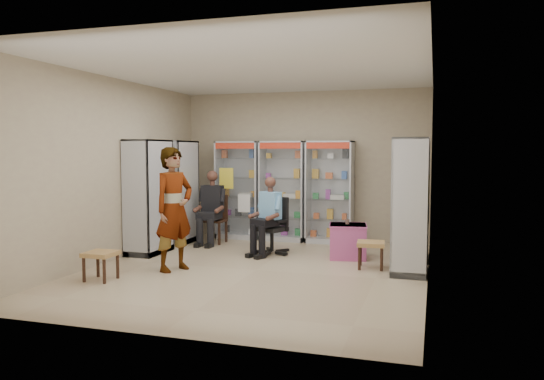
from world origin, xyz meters
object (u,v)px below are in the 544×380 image
(cabinet_left_near, at_px, (149,197))
(office_chair, at_px, (272,226))
(pink_trunk, at_px, (348,241))
(woven_stool_a, at_px, (371,255))
(cabinet_right_near, at_px, (410,206))
(wooden_chair, at_px, (214,219))
(standing_man, at_px, (174,209))
(cabinet_left_far, at_px, (178,192))
(cabinet_back_left, at_px, (239,190))
(cabinet_back_mid, at_px, (283,191))
(cabinet_right_far, at_px, (413,199))
(woven_stool_b, at_px, (101,266))
(seated_shopkeeper, at_px, (271,218))
(cabinet_back_right, at_px, (330,192))

(cabinet_left_near, bearing_deg, office_chair, 105.17)
(pink_trunk, relative_size, woven_stool_a, 1.44)
(cabinet_right_near, relative_size, wooden_chair, 2.13)
(standing_man, bearing_deg, cabinet_left_far, 48.73)
(cabinet_left_far, height_order, woven_stool_a, cabinet_left_far)
(cabinet_back_left, relative_size, wooden_chair, 2.13)
(cabinet_left_near, distance_m, office_chair, 2.22)
(wooden_chair, bearing_deg, office_chair, -27.47)
(office_chair, bearing_deg, cabinet_back_mid, 122.18)
(cabinet_right_far, distance_m, cabinet_left_far, 4.46)
(cabinet_left_far, bearing_deg, cabinet_left_near, -0.00)
(cabinet_right_near, height_order, wooden_chair, cabinet_right_near)
(wooden_chair, distance_m, standing_man, 2.45)
(cabinet_back_mid, bearing_deg, wooden_chair, -148.69)
(standing_man, bearing_deg, office_chair, -9.37)
(cabinet_left_near, xyz_separation_m, woven_stool_a, (3.88, -0.06, -0.79))
(cabinet_right_near, relative_size, woven_stool_a, 4.84)
(office_chair, height_order, woven_stool_b, office_chair)
(cabinet_back_left, xyz_separation_m, cabinet_back_mid, (0.95, 0.00, 0.00))
(pink_trunk, xyz_separation_m, standing_man, (-2.36, -1.68, 0.65))
(cabinet_back_left, distance_m, cabinet_right_near, 4.18)
(seated_shopkeeper, bearing_deg, woven_stool_a, 6.06)
(cabinet_back_right, bearing_deg, cabinet_right_near, -53.84)
(cabinet_back_mid, bearing_deg, pink_trunk, -42.73)
(cabinet_right_far, xyz_separation_m, office_chair, (-2.37, -0.33, -0.50))
(cabinet_back_right, relative_size, wooden_chair, 2.13)
(cabinet_back_right, distance_m, wooden_chair, 2.33)
(cabinet_left_far, distance_m, woven_stool_a, 4.13)
(cabinet_left_near, bearing_deg, cabinet_back_right, 125.65)
(seated_shopkeeper, bearing_deg, cabinet_back_right, 87.95)
(cabinet_back_right, height_order, woven_stool_a, cabinet_back_right)
(cabinet_left_far, height_order, pink_trunk, cabinet_left_far)
(cabinet_back_mid, xyz_separation_m, office_chair, (0.21, -1.46, -0.50))
(cabinet_right_near, bearing_deg, office_chair, 72.07)
(wooden_chair, relative_size, woven_stool_b, 2.33)
(office_chair, relative_size, woven_stool_a, 2.42)
(cabinet_right_near, distance_m, woven_stool_b, 4.52)
(pink_trunk, height_order, woven_stool_b, pink_trunk)
(cabinet_left_far, bearing_deg, pink_trunk, 81.82)
(cabinet_right_far, height_order, cabinet_right_near, same)
(pink_trunk, bearing_deg, cabinet_left_far, 171.82)
(woven_stool_a, bearing_deg, pink_trunk, 124.43)
(cabinet_back_mid, xyz_separation_m, pink_trunk, (1.54, -1.42, -0.71))
(pink_trunk, distance_m, woven_stool_b, 3.98)
(woven_stool_a, bearing_deg, woven_stool_b, -151.94)
(cabinet_right_near, bearing_deg, cabinet_right_far, 0.00)
(wooden_chair, xyz_separation_m, seated_shopkeeper, (1.41, -0.78, 0.17))
(wooden_chair, height_order, pink_trunk, wooden_chair)
(cabinet_back_mid, height_order, cabinet_back_right, same)
(woven_stool_a, relative_size, woven_stool_b, 1.02)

